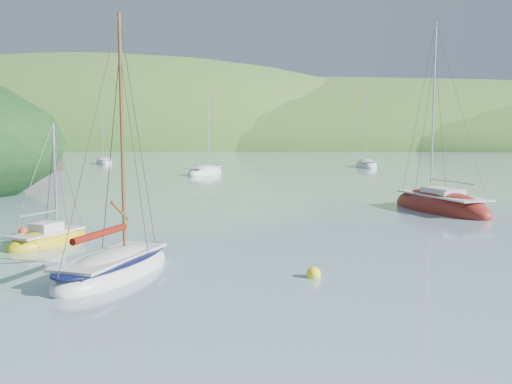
{
  "coord_description": "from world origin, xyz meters",
  "views": [
    {
      "loc": [
        -0.28,
        -19.37,
        5.02
      ],
      "look_at": [
        -1.09,
        8.0,
        2.06
      ],
      "focal_mm": 40.0,
      "sensor_mm": 36.0,
      "label": 1
    }
  ],
  "objects_px": {
    "daysailer_white": "(114,268)",
    "sloop_red": "(440,207)",
    "distant_sloop_c": "(104,163)",
    "sailboat_yellow": "(48,240)",
    "distant_sloop_a": "(205,173)",
    "distant_sloop_b": "(366,166)"
  },
  "relations": [
    {
      "from": "sloop_red",
      "to": "distant_sloop_c",
      "type": "height_order",
      "value": "sloop_red"
    },
    {
      "from": "daysailer_white",
      "to": "distant_sloop_b",
      "type": "distance_m",
      "value": 62.27
    },
    {
      "from": "distant_sloop_b",
      "to": "distant_sloop_c",
      "type": "relative_size",
      "value": 1.14
    },
    {
      "from": "daysailer_white",
      "to": "distant_sloop_b",
      "type": "xyz_separation_m",
      "value": [
        18.42,
        59.48,
        -0.04
      ]
    },
    {
      "from": "sailboat_yellow",
      "to": "distant_sloop_b",
      "type": "height_order",
      "value": "distant_sloop_b"
    },
    {
      "from": "daysailer_white",
      "to": "sloop_red",
      "type": "relative_size",
      "value": 0.77
    },
    {
      "from": "distant_sloop_c",
      "to": "daysailer_white",
      "type": "bearing_deg",
      "value": -94.36
    },
    {
      "from": "sloop_red",
      "to": "distant_sloop_b",
      "type": "bearing_deg",
      "value": 65.64
    },
    {
      "from": "sailboat_yellow",
      "to": "sloop_red",
      "type": "bearing_deg",
      "value": 51.68
    },
    {
      "from": "distant_sloop_c",
      "to": "distant_sloop_b",
      "type": "bearing_deg",
      "value": -30.87
    },
    {
      "from": "sloop_red",
      "to": "sailboat_yellow",
      "type": "bearing_deg",
      "value": -172.94
    },
    {
      "from": "distant_sloop_b",
      "to": "distant_sloop_c",
      "type": "height_order",
      "value": "distant_sloop_b"
    },
    {
      "from": "sloop_red",
      "to": "distant_sloop_a",
      "type": "distance_m",
      "value": 34.43
    },
    {
      "from": "sloop_red",
      "to": "distant_sloop_c",
      "type": "distance_m",
      "value": 61.4
    },
    {
      "from": "daysailer_white",
      "to": "distant_sloop_b",
      "type": "relative_size",
      "value": 0.91
    },
    {
      "from": "sloop_red",
      "to": "sailboat_yellow",
      "type": "height_order",
      "value": "sloop_red"
    },
    {
      "from": "sailboat_yellow",
      "to": "distant_sloop_a",
      "type": "height_order",
      "value": "distant_sloop_a"
    },
    {
      "from": "sailboat_yellow",
      "to": "distant_sloop_b",
      "type": "relative_size",
      "value": 0.54
    },
    {
      "from": "daysailer_white",
      "to": "sloop_red",
      "type": "xyz_separation_m",
      "value": [
        16.07,
        16.33,
        0.01
      ]
    },
    {
      "from": "daysailer_white",
      "to": "distant_sloop_b",
      "type": "height_order",
      "value": "distant_sloop_b"
    },
    {
      "from": "daysailer_white",
      "to": "sloop_red",
      "type": "bearing_deg",
      "value": 61.81
    },
    {
      "from": "daysailer_white",
      "to": "sailboat_yellow",
      "type": "distance_m",
      "value": 6.89
    }
  ]
}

